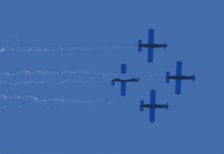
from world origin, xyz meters
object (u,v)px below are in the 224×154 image
at_px(airplane_right_wingman, 152,46).
at_px(airplane_slot_tail, 125,80).
at_px(airplane_lead, 180,78).
at_px(airplane_left_wingman, 154,106).

xyz_separation_m(airplane_right_wingman, airplane_slot_tail, (-7.16, -11.21, 1.33)).
distance_m(airplane_lead, airplane_right_wingman, 12.95).
relative_size(airplane_right_wingman, airplane_slot_tail, 1.01).
bearing_deg(airplane_slot_tail, airplane_right_wingman, 57.43).
distance_m(airplane_lead, airplane_left_wingman, 11.79).
relative_size(airplane_lead, airplane_left_wingman, 1.00).
bearing_deg(airplane_lead, airplane_slot_tail, -73.19).
bearing_deg(airplane_slot_tail, airplane_lead, 106.81).
distance_m(airplane_left_wingman, airplane_slot_tail, 12.01).
height_order(airplane_lead, airplane_right_wingman, airplane_right_wingman).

